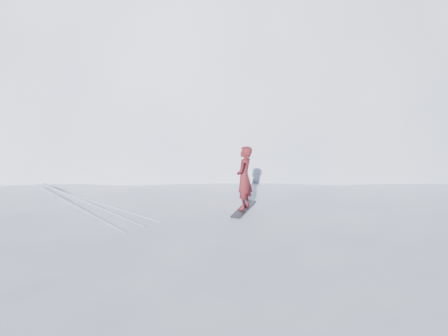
% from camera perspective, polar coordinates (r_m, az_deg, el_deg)
% --- Properties ---
extents(ground, '(400.00, 400.00, 0.00)m').
position_cam_1_polar(ground, '(13.95, 0.33, -18.10)').
color(ground, white).
rests_on(ground, ground).
extents(near_ridge, '(36.00, 28.00, 4.80)m').
position_cam_1_polar(near_ridge, '(16.55, -3.45, -12.40)').
color(near_ridge, white).
rests_on(near_ridge, ground).
extents(summit_peak, '(60.00, 56.00, 56.00)m').
position_cam_1_polar(summit_peak, '(46.35, 1.90, 5.62)').
color(summit_peak, white).
rests_on(summit_peak, ground).
extents(peak_shoulder, '(28.00, 24.00, 18.00)m').
position_cam_1_polar(peak_shoulder, '(34.72, -7.08, 2.29)').
color(peak_shoulder, white).
rests_on(peak_shoulder, ground).
extents(wind_bumps, '(16.00, 14.40, 1.00)m').
position_cam_1_polar(wind_bumps, '(15.17, -6.52, -15.23)').
color(wind_bumps, white).
rests_on(wind_bumps, ground).
extents(snowboard, '(1.56, 1.13, 0.03)m').
position_cam_1_polar(snowboard, '(15.46, 2.28, -4.66)').
color(snowboard, black).
rests_on(snowboard, near_ridge).
extents(snowboarder, '(0.85, 0.77, 1.96)m').
position_cam_1_polar(snowboarder, '(15.15, 2.32, -1.13)').
color(snowboarder, maroon).
rests_on(snowboarder, snowboard).
extents(board_tracks, '(1.69, 5.99, 0.04)m').
position_cam_1_polar(board_tracks, '(16.58, -15.51, -3.81)').
color(board_tracks, silver).
rests_on(board_tracks, ground).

